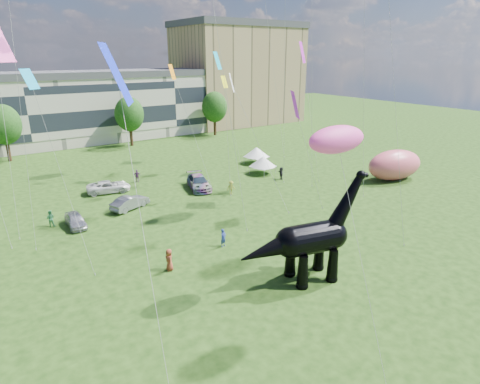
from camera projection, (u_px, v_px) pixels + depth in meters
ground at (287, 291)px, 28.84m from camera, size 220.00×220.00×0.00m
terrace_row at (24, 114)px, 70.87m from camera, size 78.00×11.00×12.00m
apartment_block at (238, 76)px, 97.26m from camera, size 28.00×18.00×22.00m
tree_mid_left at (3, 121)px, 61.62m from camera, size 5.20×5.20×9.44m
tree_mid_right at (129, 111)px, 72.33m from camera, size 5.20×5.20×9.44m
tree_far_right at (214, 105)px, 81.97m from camera, size 5.20×5.20×9.44m
dinosaur_sculpture at (307, 241)px, 29.39m from camera, size 10.32×3.88×8.42m
car_silver at (75, 220)px, 39.39m from camera, size 1.70×4.03×1.36m
car_grey at (130, 202)px, 43.91m from camera, size 4.76×3.15×1.48m
car_white at (109, 187)px, 49.14m from camera, size 5.56×3.40×1.44m
car_dark at (199, 182)px, 50.41m from camera, size 3.85×6.16×1.66m
gazebo_near at (263, 162)px, 56.53m from camera, size 4.32×4.32×2.49m
gazebo_far at (256, 152)px, 61.73m from camera, size 4.37×4.37×2.58m
inflatable_pink at (395, 165)px, 53.72m from camera, size 8.81×5.58×4.09m
visitors at (165, 204)px, 43.11m from camera, size 50.32×25.23×1.82m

